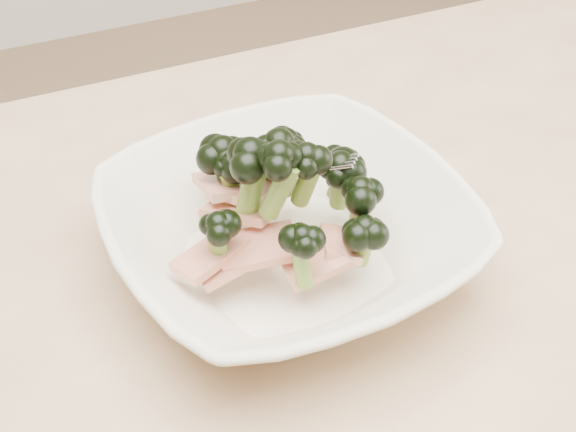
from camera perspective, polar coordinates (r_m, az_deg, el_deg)
The scene contains 2 objects.
dining_table at distance 0.64m, azimuth -0.73°, elevation -15.00°, with size 1.20×0.80×0.75m.
broccoli_dish at distance 0.60m, azimuth -0.06°, elevation -0.76°, with size 0.29×0.29×0.13m.
Camera 1 is at (-0.14, -0.34, 1.18)m, focal length 50.00 mm.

